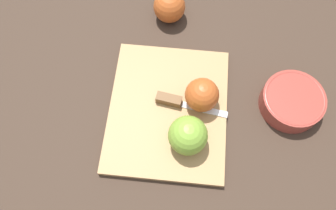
% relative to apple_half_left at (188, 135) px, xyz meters
% --- Properties ---
extents(ground_plane, '(4.00, 4.00, 0.00)m').
position_rel_apple_half_left_xyz_m(ground_plane, '(0.08, 0.05, -0.06)').
color(ground_plane, '#38281E').
extents(cutting_board, '(0.34, 0.28, 0.02)m').
position_rel_apple_half_left_xyz_m(cutting_board, '(0.08, 0.05, -0.05)').
color(cutting_board, '#A37A4C').
rests_on(cutting_board, ground_plane).
extents(apple_half_left, '(0.09, 0.09, 0.09)m').
position_rel_apple_half_left_xyz_m(apple_half_left, '(0.00, 0.00, 0.00)').
color(apple_half_left, olive).
rests_on(apple_half_left, cutting_board).
extents(apple_half_right, '(0.08, 0.08, 0.08)m').
position_rel_apple_half_left_xyz_m(apple_half_right, '(0.10, -0.02, -0.00)').
color(apple_half_right, '#AD4C1E').
rests_on(apple_half_right, cutting_board).
extents(knife, '(0.04, 0.17, 0.02)m').
position_rel_apple_half_left_xyz_m(knife, '(0.09, 0.04, -0.03)').
color(knife, silver).
rests_on(knife, cutting_board).
extents(apple_whole, '(0.08, 0.08, 0.10)m').
position_rel_apple_half_left_xyz_m(apple_whole, '(0.35, 0.08, -0.02)').
color(apple_whole, '#AD4C1E').
rests_on(apple_whole, ground_plane).
extents(bowl, '(0.15, 0.15, 0.05)m').
position_rel_apple_half_left_xyz_m(bowl, '(0.12, -0.24, -0.03)').
color(bowl, '#99382D').
rests_on(bowl, ground_plane).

